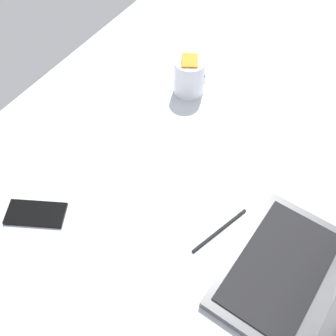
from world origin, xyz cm
name	(u,v)px	position (x,y,z in cm)	size (l,w,h in cm)	color
bed_mattress	(260,160)	(0.00, 0.00, 9.00)	(180.00, 140.00, 18.00)	#B7BCC6
laptop	(303,274)	(34.24, 22.59, 22.41)	(34.25, 24.83, 23.00)	#4C4C51
snack_cup	(190,76)	(-5.72, -27.75, 23.81)	(9.54, 9.08, 12.99)	silver
cell_phone	(36,214)	(51.33, -36.79, 18.40)	(6.80, 14.00, 0.80)	black
charger_cable	(220,230)	(31.99, 2.55, 18.30)	(17.00, 0.60, 0.60)	black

